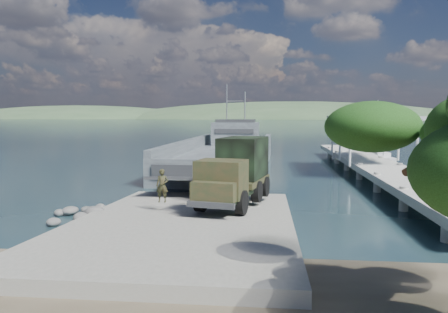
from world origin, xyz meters
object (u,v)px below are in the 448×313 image
sailboat_far (365,152)px  sailboat_near (377,159)px  pier (372,157)px  landing_craft (226,159)px  military_truck (236,171)px  soldier (162,193)px

sailboat_far → sailboat_near: bearing=-78.8°
pier → sailboat_near: sailboat_near is taller
landing_craft → sailboat_near: (16.56, 5.93, -0.43)m
sailboat_near → sailboat_far: size_ratio=1.19×
military_truck → soldier: 4.35m
landing_craft → sailboat_near: size_ratio=4.65×
landing_craft → sailboat_far: bearing=44.0°
military_truck → soldier: military_truck is taller
sailboat_far → landing_craft: bearing=-121.6°
military_truck → sailboat_far: 39.50m
sailboat_near → military_truck: bearing=-130.2°
pier → soldier: pier is taller
sailboat_far → soldier: bearing=-99.2°
military_truck → soldier: (-3.65, -2.18, -0.92)m
pier → soldier: size_ratio=25.77×
military_truck → sailboat_near: size_ratio=1.11×
pier → sailboat_far: 21.13m
landing_craft → military_truck: landing_craft is taller
sailboat_near → sailboat_far: bearing=72.3°
military_truck → sailboat_far: (14.79, 36.57, -1.95)m
sailboat_near → soldier: bearing=-134.0°
sailboat_near → landing_craft: bearing=-172.9°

